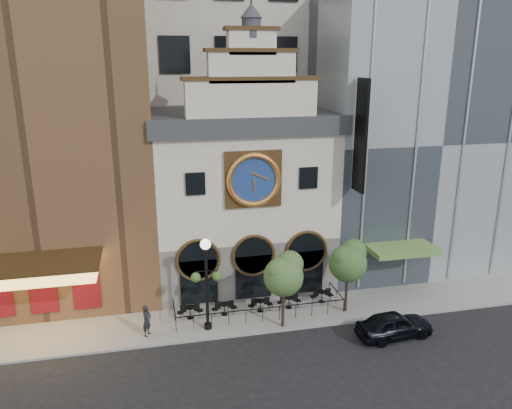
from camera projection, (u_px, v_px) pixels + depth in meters
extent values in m
plane|color=black|center=(267.00, 334.00, 29.73)|extent=(120.00, 120.00, 0.00)
cube|color=gray|center=(258.00, 312.00, 32.05)|extent=(44.00, 5.00, 0.15)
cube|color=#605E5B|center=(242.00, 251.00, 36.61)|extent=(12.00, 8.00, 4.00)
cube|color=silver|center=(241.00, 178.00, 35.05)|extent=(12.00, 8.00, 7.00)
cube|color=#2D3035|center=(241.00, 120.00, 33.88)|extent=(12.60, 8.60, 1.20)
cube|color=#3A2711|center=(253.00, 179.00, 30.97)|extent=(3.60, 0.25, 3.60)
cylinder|color=navy|center=(254.00, 180.00, 30.84)|extent=(3.10, 0.12, 3.10)
torus|color=#E49143|center=(254.00, 180.00, 30.76)|extent=(3.46, 0.36, 3.46)
cylinder|color=#2D3035|center=(251.00, 28.00, 28.89)|extent=(1.10, 1.10, 1.10)
cone|color=#2D3035|center=(251.00, 11.00, 28.62)|extent=(1.30, 1.30, 0.80)
cube|color=brown|center=(41.00, 107.00, 32.80)|extent=(14.00, 12.00, 25.00)
cube|color=#FFBF59|center=(33.00, 270.00, 27.95)|extent=(7.00, 3.40, 0.70)
cube|color=#3A2711|center=(32.00, 263.00, 27.82)|extent=(7.40, 3.80, 0.15)
cube|color=maroon|center=(43.00, 293.00, 30.12)|extent=(5.60, 0.15, 2.60)
cube|color=gray|center=(399.00, 133.00, 38.90)|extent=(14.00, 12.00, 20.00)
cube|color=#679A46|center=(402.00, 249.00, 33.45)|extent=(4.50, 2.40, 0.35)
cube|color=black|center=(361.00, 136.00, 30.74)|extent=(0.18, 1.60, 7.00)
cube|color=beige|center=(214.00, 7.00, 42.77)|extent=(20.00, 16.00, 40.00)
cylinder|color=black|center=(190.00, 307.00, 31.00)|extent=(0.68, 0.68, 0.03)
cylinder|color=black|center=(190.00, 313.00, 31.10)|extent=(0.06, 0.06, 0.72)
cylinder|color=black|center=(224.00, 304.00, 31.41)|extent=(0.68, 0.68, 0.03)
cylinder|color=black|center=(224.00, 309.00, 31.52)|extent=(0.06, 0.06, 0.72)
cylinder|color=black|center=(260.00, 301.00, 31.83)|extent=(0.68, 0.68, 0.03)
cylinder|color=black|center=(260.00, 306.00, 31.94)|extent=(0.06, 0.06, 0.72)
cylinder|color=black|center=(289.00, 297.00, 32.28)|extent=(0.68, 0.68, 0.03)
cylinder|color=black|center=(289.00, 303.00, 32.38)|extent=(0.06, 0.06, 0.72)
cylinder|color=black|center=(322.00, 292.00, 33.05)|extent=(0.68, 0.68, 0.03)
cylinder|color=black|center=(322.00, 297.00, 33.15)|extent=(0.06, 0.06, 0.72)
imported|color=black|center=(394.00, 325.00, 29.20)|extent=(4.70, 2.25, 1.55)
imported|color=black|center=(147.00, 321.00, 29.03)|extent=(0.75, 0.83, 1.90)
cylinder|color=black|center=(207.00, 289.00, 29.28)|extent=(0.19, 0.19, 5.21)
cylinder|color=black|center=(208.00, 326.00, 29.98)|extent=(0.46, 0.46, 0.31)
sphere|color=white|center=(205.00, 244.00, 28.48)|extent=(0.63, 0.63, 0.63)
sphere|color=#2A5321|center=(196.00, 277.00, 28.99)|extent=(0.58, 0.58, 0.58)
sphere|color=#2A5321|center=(217.00, 276.00, 29.13)|extent=(0.58, 0.58, 0.58)
cylinder|color=#382619|center=(283.00, 307.00, 29.92)|extent=(0.18, 0.18, 2.55)
sphere|color=#3B6126|center=(283.00, 277.00, 29.35)|extent=(2.37, 2.37, 2.37)
sphere|color=#3B6126|center=(290.00, 264.00, 29.52)|extent=(1.64, 1.64, 1.64)
sphere|color=#3B6126|center=(278.00, 271.00, 28.98)|extent=(1.46, 1.46, 1.46)
cylinder|color=#382619|center=(346.00, 293.00, 31.74)|extent=(0.18, 0.18, 2.57)
sphere|color=#335822|center=(348.00, 263.00, 31.16)|extent=(2.38, 2.38, 2.38)
sphere|color=#335822|center=(353.00, 252.00, 31.33)|extent=(1.65, 1.65, 1.65)
sphere|color=#335822|center=(344.00, 258.00, 30.78)|extent=(1.47, 1.47, 1.47)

